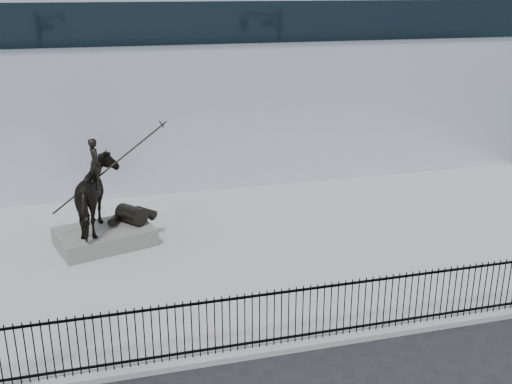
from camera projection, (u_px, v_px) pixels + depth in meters
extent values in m
plane|color=black|center=(313.00, 377.00, 13.53)|extent=(120.00, 120.00, 0.00)
cube|color=#959592|center=(241.00, 249.00, 19.89)|extent=(30.00, 12.00, 0.15)
cube|color=silver|center=(180.00, 66.00, 30.30)|extent=(44.00, 14.00, 9.00)
cube|color=black|center=(296.00, 336.00, 14.57)|extent=(22.00, 0.05, 0.05)
cube|color=black|center=(297.00, 290.00, 14.16)|extent=(22.00, 0.05, 0.05)
cube|color=black|center=(296.00, 314.00, 14.38)|extent=(22.00, 0.03, 1.50)
cube|color=#4F4D48|center=(105.00, 237.00, 19.98)|extent=(3.47, 2.84, 0.56)
imported|color=black|center=(101.00, 195.00, 19.50)|extent=(2.63, 2.86, 2.40)
imported|color=black|center=(95.00, 163.00, 19.09)|extent=(0.54, 0.68, 1.62)
cylinder|color=black|center=(109.00, 169.00, 19.38)|extent=(3.72, 1.15, 2.44)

